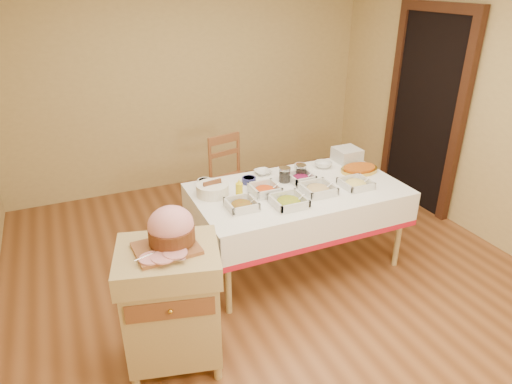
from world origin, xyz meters
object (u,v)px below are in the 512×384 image
Objects in this scene: bread_basket at (213,189)px; preserve_jar_right at (301,172)px; preserve_jar_left at (285,175)px; butcher_cart at (172,301)px; brass_platter at (359,169)px; plate_stack at (347,155)px; ham_on_board at (171,230)px; mustard_bottle at (239,191)px; dining_chair at (232,179)px; dining_table at (297,205)px.

preserve_jar_right is at bearing 1.69° from bread_basket.
bread_basket is (-0.68, -0.00, -0.01)m from preserve_jar_left.
preserve_jar_left is at bearing 35.42° from butcher_cart.
butcher_cart reaches higher than preserve_jar_right.
preserve_jar_right is at bearing 170.33° from brass_platter.
ham_on_board is at bearing -152.08° from plate_stack.
mustard_bottle is at bearing -163.79° from plate_stack.
butcher_cart is 3.80× the size of plate_stack.
butcher_cart is 1.12m from mustard_bottle.
preserve_jar_right is 0.45× the size of bread_basket.
plate_stack is (2.08, 1.11, 0.31)m from butcher_cart.
butcher_cart is at bearing -144.58° from preserve_jar_left.
preserve_jar_left is at bearing 35.33° from ham_on_board.
dining_chair is at bearing 113.45° from preserve_jar_right.
plate_stack is 0.64× the size of brass_platter.
ham_on_board reaches higher than preserve_jar_right.
bread_basket is (-0.86, -0.03, -0.00)m from preserve_jar_right.
mustard_bottle is at bearing -175.32° from brass_platter.
mustard_bottle reaches higher than dining_table.
bread_basket is at bearing 166.73° from dining_table.
preserve_jar_left is at bearing 19.44° from mustard_bottle.
preserve_jar_left is 1.10× the size of preserve_jar_right.
bread_basket is 1.43m from brass_platter.
mustard_bottle reaches higher than plate_stack.
preserve_jar_left is at bearing -173.06° from preserve_jar_right.
brass_platter is at bearing 7.90° from dining_table.
dining_table is at bearing 29.09° from butcher_cart.
mustard_bottle is at bearing -179.47° from dining_table.
ham_on_board is at bearing -121.41° from dining_chair.
preserve_jar_left is 0.49× the size of bread_basket.
dining_chair is 3.90× the size of plate_stack.
mustard_bottle is 1.36m from plate_stack.
dining_table is 0.77m from bread_basket.
bread_basket is at bearing -172.14° from plate_stack.
preserve_jar_right reaches higher than dining_table.
plate_stack is (0.80, 0.20, 0.00)m from preserve_jar_left.
bread_basket is (0.61, 0.91, 0.30)m from butcher_cart.
brass_platter is at bearing -99.24° from plate_stack.
butcher_cart is at bearing -147.41° from preserve_jar_right.
plate_stack is (1.48, 0.20, 0.01)m from bread_basket.
preserve_jar_left is 0.36× the size of brass_platter.
mustard_bottle is at bearing -160.56° from preserve_jar_left.
mustard_bottle is at bearing -163.68° from preserve_jar_right.
bread_basket is at bearing 56.37° from butcher_cart.
preserve_jar_right is 0.33× the size of brass_platter.
brass_platter is (-0.04, -0.28, -0.04)m from plate_stack.
preserve_jar_left reaches higher than bread_basket.
dining_chair is at bearing 135.13° from brass_platter.
ham_on_board reaches higher than preserve_jar_left.
mustard_bottle is 0.25m from bread_basket.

